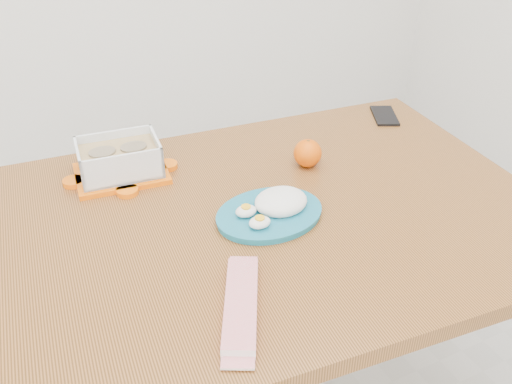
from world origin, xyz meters
name	(u,v)px	position (x,y,z in m)	size (l,w,h in m)	color
dining_table	(256,244)	(-0.06, 0.17, 0.66)	(1.41, 1.00, 0.75)	#9A5C2B
food_container	(119,160)	(-0.29, 0.47, 0.80)	(0.24, 0.19, 0.10)	#FF6907
orange_fruit	(308,153)	(0.16, 0.31, 0.79)	(0.07, 0.07, 0.07)	orange
rice_plate	(273,208)	(-0.03, 0.14, 0.77)	(0.26, 0.26, 0.07)	#186C86
candy_bar	(241,305)	(-0.22, -0.09, 0.76)	(0.24, 0.06, 0.02)	red
smartphone	(385,116)	(0.52, 0.46, 0.75)	(0.07, 0.13, 0.01)	black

